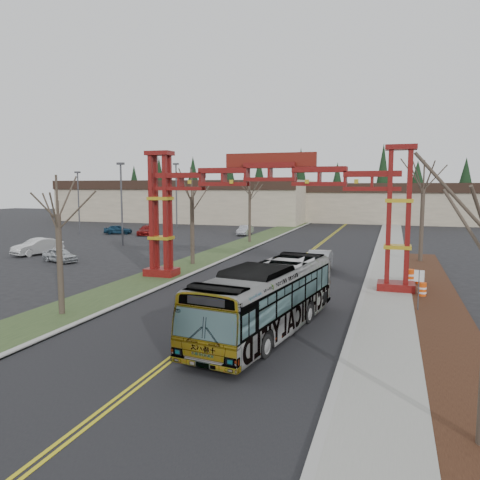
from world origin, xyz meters
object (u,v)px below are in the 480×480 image
at_px(parked_car_far_a, 245,230).
at_px(light_pole_far, 176,190).
at_px(street_sign, 419,282).
at_px(barrel_mid, 410,277).
at_px(retail_building_west, 191,200).
at_px(bare_tree_median_mid, 192,197).
at_px(transit_bus, 267,299).
at_px(retail_building_east, 407,202).
at_px(parked_car_mid_b, 118,229).
at_px(parked_car_near_a, 60,255).
at_px(parked_car_near_b, 38,247).
at_px(light_pole_near, 121,198).
at_px(bare_tree_median_near, 58,215).
at_px(light_pole_mid, 78,198).
at_px(silver_sedan, 319,261).
at_px(bare_tree_right_far, 423,188).
at_px(barrel_south, 422,290).
at_px(gateway_arch, 270,194).
at_px(parked_car_mid_a, 146,230).
at_px(bare_tree_median_far, 250,192).
at_px(barrel_north, 420,278).

xyz_separation_m(parked_car_far_a, light_pole_far, (-13.74, 7.72, 5.16)).
height_order(street_sign, barrel_mid, street_sign).
relative_size(retail_building_west, barrel_mid, 43.91).
bearing_deg(bare_tree_median_mid, transit_bus, -55.98).
relative_size(retail_building_east, parked_car_mid_b, 10.18).
relative_size(parked_car_near_a, parked_car_near_b, 0.77).
xyz_separation_m(transit_bus, parked_car_near_a, (-21.84, 13.22, -0.93)).
xyz_separation_m(parked_car_near_a, light_pole_near, (-1.13, 11.55, 4.59)).
bearing_deg(street_sign, bare_tree_median_near, -160.03).
height_order(parked_car_near_a, barrel_mid, parked_car_near_a).
relative_size(parked_car_mid_b, bare_tree_median_mid, 0.48).
xyz_separation_m(retail_building_west, light_pole_mid, (-2.61, -30.67, 1.12)).
xyz_separation_m(parked_car_near_a, barrel_mid, (28.16, -0.59, -0.09)).
height_order(silver_sedan, bare_tree_right_far, bare_tree_right_far).
relative_size(retail_building_east, parked_car_far_a, 9.65).
distance_m(street_sign, barrel_south, 3.60).
xyz_separation_m(gateway_arch, parked_car_near_a, (-19.28, 3.00, -5.37)).
height_order(bare_tree_median_near, barrel_mid, bare_tree_median_near).
relative_size(parked_car_near_b, barrel_mid, 4.48).
bearing_deg(retail_building_west, parked_car_mid_a, -77.38).
xyz_separation_m(retail_building_west, barrel_mid, (38.89, -51.55, -3.24)).
relative_size(bare_tree_median_far, bare_tree_right_far, 0.92).
bearing_deg(retail_building_west, gateway_arch, -60.93).
relative_size(light_pole_far, barrel_north, 11.18).
relative_size(parked_car_mid_a, barrel_north, 4.71).
distance_m(bare_tree_right_far, light_pole_mid, 43.98).
bearing_deg(barrel_north, bare_tree_median_far, 132.68).
bearing_deg(street_sign, light_pole_far, 129.22).
bearing_deg(bare_tree_median_far, bare_tree_right_far, -26.67).
distance_m(bare_tree_median_mid, light_pole_near, 15.39).
bearing_deg(light_pole_near, bare_tree_median_far, 29.43).
bearing_deg(parked_car_near_a, silver_sedan, -64.99).
bearing_deg(barrel_north, parked_car_mid_a, 145.53).
bearing_deg(light_pole_mid, street_sign, -33.68).
height_order(parked_car_mid_a, light_pole_mid, light_pole_mid).
height_order(silver_sedan, parked_car_far_a, silver_sedan).
xyz_separation_m(light_pole_near, street_sign, (29.47, -19.03, -3.63)).
height_order(parked_car_near_b, light_pole_far, light_pole_far).
bearing_deg(barrel_south, street_sign, -96.27).
relative_size(bare_tree_median_far, barrel_north, 8.84).
bearing_deg(bare_tree_median_mid, light_pole_near, 143.71).
height_order(transit_bus, parked_car_far_a, transit_bus).
xyz_separation_m(retail_building_west, light_pole_far, (5.26, -17.02, 2.05)).
bearing_deg(barrel_north, transit_bus, -118.36).
height_order(retail_building_west, barrel_north, retail_building_west).
bearing_deg(bare_tree_right_far, gateway_arch, -128.66).
bearing_deg(barrel_south, barrel_north, 89.47).
relative_size(retail_building_west, street_sign, 21.03).
distance_m(transit_bus, light_pole_near, 33.97).
bearing_deg(light_pole_mid, transit_bus, -43.61).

